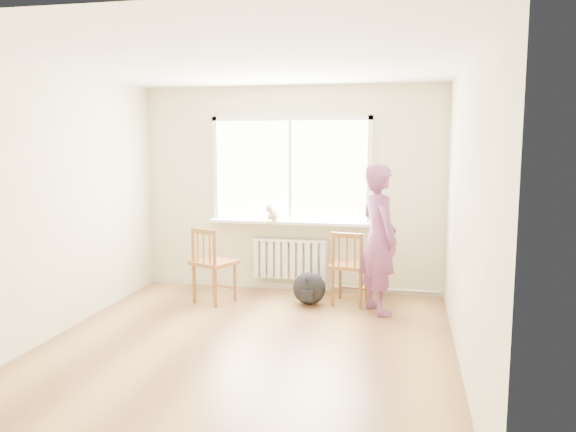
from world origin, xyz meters
The scene contains 13 objects.
floor centered at (0.00, 0.00, 0.00)m, with size 4.50×4.50×0.00m, color #AA7C45.
ceiling centered at (0.00, 0.00, 2.70)m, with size 4.50×4.50×0.00m, color white.
back_wall centered at (0.00, 2.25, 1.35)m, with size 4.00×0.01×2.70m, color beige.
window centered at (0.00, 2.22, 1.66)m, with size 2.12×0.05×1.42m.
windowsill centered at (0.00, 2.14, 0.93)m, with size 2.15×0.22×0.04m, color white.
radiator centered at (0.00, 2.16, 0.44)m, with size 1.00×0.12×0.55m.
heating_pipe centered at (1.25, 2.19, 0.08)m, with size 0.04×0.04×1.40m, color silver.
baseboard centered at (0.00, 2.23, 0.04)m, with size 4.00×0.03×0.08m, color beige.
chair_left centered at (-0.83, 1.41, 0.48)m, with size 0.61×0.60×0.95m.
chair_right centered at (0.84, 1.67, 0.46)m, with size 0.51×0.49×0.91m.
person centered at (1.20, 1.45, 0.87)m, with size 0.63×0.42×1.74m, color #C9434F.
cat centered at (-0.19, 2.06, 1.05)m, with size 0.23×0.36×0.25m.
backpack centered at (0.36, 1.59, 0.20)m, with size 0.40×0.30×0.40m, color black.
Camera 1 is at (1.49, -4.99, 2.00)m, focal length 35.00 mm.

